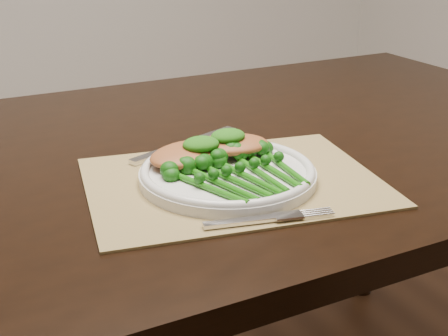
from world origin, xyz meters
name	(u,v)px	position (x,y,z in m)	size (l,w,h in m)	color
dining_table	(203,322)	(0.14, 0.04, 0.38)	(1.62, 0.93, 0.75)	black
placemat	(233,182)	(0.11, -0.14, 0.75)	(0.42, 0.31, 0.00)	olive
dinner_plate	(228,173)	(0.10, -0.14, 0.77)	(0.26, 0.26, 0.02)	silver
knife	(176,147)	(0.08, 0.01, 0.76)	(0.22, 0.10, 0.01)	silver
fork	(278,217)	(0.11, -0.28, 0.76)	(0.17, 0.05, 0.01)	silver
chicken_fillet_left	(189,154)	(0.07, -0.08, 0.78)	(0.13, 0.09, 0.03)	#A75E30
chicken_fillet_right	(231,144)	(0.14, -0.08, 0.79)	(0.12, 0.08, 0.02)	#A75E30
pesto_dollop_left	(201,144)	(0.08, -0.09, 0.80)	(0.06, 0.05, 0.02)	#144D0B
pesto_dollop_right	(228,136)	(0.13, -0.08, 0.80)	(0.05, 0.05, 0.02)	#144D0B
broccolini_bundle	(249,177)	(0.12, -0.18, 0.77)	(0.18, 0.20, 0.04)	#185E0C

